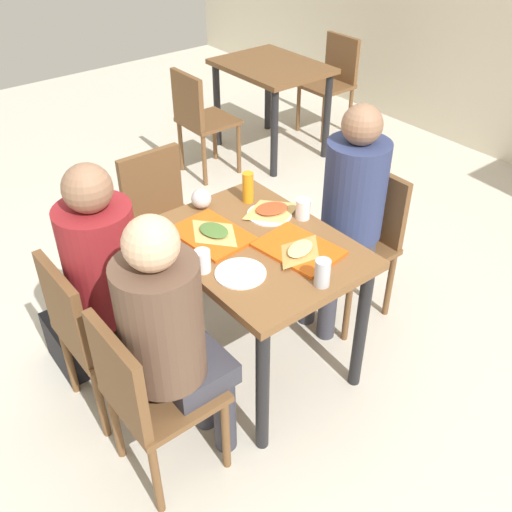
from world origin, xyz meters
TOP-DOWN VIEW (x-y plane):
  - ground_plane at (0.00, 0.00)m, footprint 10.00×10.00m
  - main_table at (0.00, 0.00)m, footprint 0.97×0.73m
  - chair_near_left at (-0.24, -0.75)m, footprint 0.40×0.40m
  - chair_near_right at (0.24, -0.75)m, footprint 0.40×0.40m
  - chair_far_side at (0.00, 0.75)m, footprint 0.40×0.40m
  - chair_left_end at (-0.87, 0.00)m, footprint 0.40×0.40m
  - person_in_red at (-0.24, -0.61)m, footprint 0.32×0.42m
  - person_in_brown_jacket at (0.24, -0.61)m, footprint 0.32×0.42m
  - person_far_side at (-0.00, 0.61)m, footprint 0.32×0.42m
  - tray_red_near at (-0.17, -0.13)m, footprint 0.38×0.29m
  - tray_red_far at (0.17, 0.11)m, footprint 0.39×0.31m
  - paper_plate_center at (-0.15, 0.20)m, footprint 0.22×0.22m
  - paper_plate_near_edge at (0.15, -0.20)m, footprint 0.22×0.22m
  - pizza_slice_a at (-0.16, -0.12)m, footprint 0.24×0.18m
  - pizza_slice_b at (0.20, 0.09)m, footprint 0.20×0.25m
  - pizza_slice_c at (-0.15, 0.22)m, footprint 0.22×0.26m
  - plastic_cup_a at (-0.02, 0.31)m, footprint 0.07×0.07m
  - plastic_cup_b at (0.02, -0.31)m, footprint 0.07×0.07m
  - soda_can at (0.41, 0.02)m, footprint 0.07×0.07m
  - condiment_bottle at (-0.31, 0.20)m, footprint 0.06×0.06m
  - foil_bundle at (-0.41, -0.02)m, footprint 0.10×0.10m
  - handbag at (-0.59, -0.76)m, footprint 0.32×0.17m
  - background_table at (-1.95, 1.72)m, footprint 0.90×0.70m
  - background_chair_near at (-1.95, 0.99)m, footprint 0.40×0.40m
  - background_chair_far at (-1.95, 2.45)m, footprint 0.40×0.40m

SIDE VIEW (x-z plane):
  - ground_plane at x=0.00m, z-range -0.02..0.00m
  - handbag at x=-0.59m, z-range 0.00..0.28m
  - chair_near_left at x=-0.24m, z-range 0.08..0.93m
  - chair_near_right at x=0.24m, z-range 0.08..0.93m
  - chair_far_side at x=0.00m, z-range 0.08..0.93m
  - chair_left_end at x=-0.87m, z-range 0.08..0.93m
  - background_chair_near at x=-1.95m, z-range 0.08..0.93m
  - background_chair_far at x=-1.95m, z-range 0.08..0.93m
  - background_table at x=-1.95m, z-range 0.25..1.02m
  - main_table at x=0.00m, z-range 0.26..1.03m
  - person_in_red at x=-0.24m, z-range 0.12..1.38m
  - person_in_brown_jacket at x=0.24m, z-range 0.12..1.38m
  - person_far_side at x=0.00m, z-range 0.12..1.38m
  - paper_plate_center at x=-0.15m, z-range 0.77..0.78m
  - paper_plate_near_edge at x=0.15m, z-range 0.77..0.78m
  - tray_red_near at x=-0.17m, z-range 0.77..0.78m
  - tray_red_far at x=0.17m, z-range 0.77..0.78m
  - pizza_slice_c at x=-0.15m, z-range 0.78..0.80m
  - pizza_slice_a at x=-0.16m, z-range 0.78..0.80m
  - pizza_slice_b at x=0.20m, z-range 0.78..0.80m
  - plastic_cup_a at x=-0.02m, z-range 0.77..0.87m
  - plastic_cup_b at x=0.02m, z-range 0.77..0.87m
  - foil_bundle at x=-0.41m, z-range 0.77..0.87m
  - soda_can at x=0.41m, z-range 0.77..0.89m
  - condiment_bottle at x=-0.31m, z-range 0.77..0.93m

